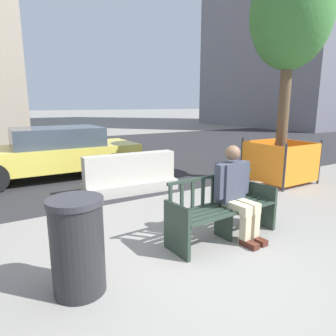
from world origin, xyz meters
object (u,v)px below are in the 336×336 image
at_px(street_bench, 223,211).
at_px(car_taxi_near, 53,152).
at_px(trash_bin, 78,246).
at_px(street_tree, 291,15).
at_px(construction_fence, 280,160).
at_px(jersey_barrier_centre, 130,177).
at_px(seated_person, 235,190).

xyz_separation_m(street_bench, car_taxi_near, (-1.28, 5.07, 0.26)).
bearing_deg(trash_bin, street_tree, 19.21).
bearing_deg(construction_fence, street_tree, 26.57).
bearing_deg(car_taxi_near, jersey_barrier_centre, -63.74).
height_order(street_bench, car_taxi_near, car_taxi_near).
bearing_deg(trash_bin, seated_person, 3.81).
distance_m(street_bench, trash_bin, 2.09).
bearing_deg(trash_bin, street_bench, 5.43).
height_order(street_tree, construction_fence, street_tree).
relative_size(seated_person, construction_fence, 0.99).
relative_size(street_bench, construction_fence, 1.29).
distance_m(street_bench, construction_fence, 3.74).
relative_size(seated_person, jersey_barrier_centre, 0.65).
bearing_deg(car_taxi_near, seated_person, -74.05).
xyz_separation_m(jersey_barrier_centre, construction_fence, (3.49, -1.09, 0.19)).
bearing_deg(car_taxi_near, trash_bin, -98.61).
bearing_deg(jersey_barrier_centre, street_tree, -17.40).
xyz_separation_m(street_tree, car_taxi_near, (-4.62, 3.38, -3.15)).
bearing_deg(car_taxi_near, construction_fence, -36.24).
xyz_separation_m(seated_person, trash_bin, (-2.26, -0.15, -0.19)).
relative_size(jersey_barrier_centre, car_taxi_near, 0.46).
height_order(seated_person, jersey_barrier_centre, seated_person).
distance_m(seated_person, street_tree, 4.76).
height_order(street_bench, seated_person, seated_person).
bearing_deg(construction_fence, street_bench, -153.15).
relative_size(street_tree, trash_bin, 5.16).
bearing_deg(street_bench, seated_person, -14.50).
height_order(construction_fence, trash_bin, construction_fence).
bearing_deg(street_bench, construction_fence, 26.85).
distance_m(street_bench, car_taxi_near, 5.24).
height_order(seated_person, construction_fence, seated_person).
relative_size(street_tree, construction_fence, 3.85).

